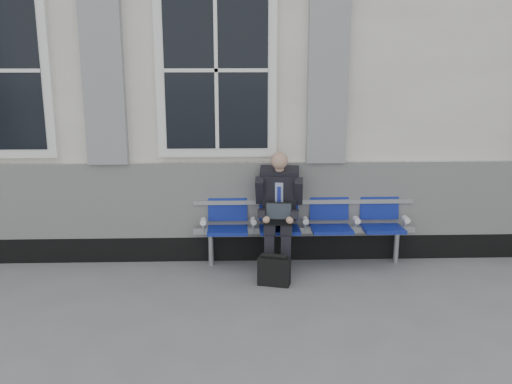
{
  "coord_description": "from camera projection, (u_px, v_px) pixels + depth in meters",
  "views": [
    {
      "loc": [
        0.57,
        -5.05,
        2.47
      ],
      "look_at": [
        0.77,
        0.9,
        0.98
      ],
      "focal_mm": 40.0,
      "sensor_mm": 36.0,
      "label": 1
    }
  ],
  "objects": [
    {
      "name": "ground",
      "position": [
        179.0,
        314.0,
        5.47
      ],
      "size": [
        70.0,
        70.0,
        0.0
      ],
      "primitive_type": "plane",
      "color": "slate",
      "rests_on": "ground"
    },
    {
      "name": "station_building",
      "position": [
        196.0,
        67.0,
        8.3
      ],
      "size": [
        14.4,
        4.4,
        4.49
      ],
      "color": "white",
      "rests_on": "ground"
    },
    {
      "name": "bench",
      "position": [
        305.0,
        219.0,
        6.67
      ],
      "size": [
        2.6,
        0.47,
        0.91
      ],
      "color": "#9EA0A3",
      "rests_on": "ground"
    },
    {
      "name": "businessman",
      "position": [
        279.0,
        206.0,
        6.49
      ],
      "size": [
        0.56,
        0.75,
        1.37
      ],
      "color": "black",
      "rests_on": "ground"
    },
    {
      "name": "briefcase",
      "position": [
        274.0,
        271.0,
        6.13
      ],
      "size": [
        0.37,
        0.23,
        0.35
      ],
      "color": "black",
      "rests_on": "ground"
    }
  ]
}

